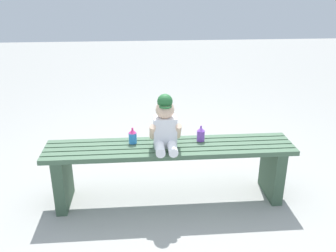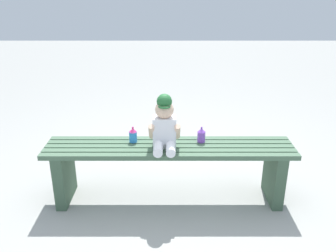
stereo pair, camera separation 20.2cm
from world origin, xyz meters
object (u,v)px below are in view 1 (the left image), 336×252
(child_figure, at_px, (165,125))
(sippy_cup_right, at_px, (201,134))
(park_bench, at_px, (170,163))
(sippy_cup_left, at_px, (133,136))

(child_figure, xyz_separation_m, sippy_cup_right, (0.28, 0.09, -0.12))
(park_bench, bearing_deg, child_figure, -151.56)
(child_figure, bearing_deg, park_bench, 28.44)
(park_bench, distance_m, sippy_cup_right, 0.33)
(sippy_cup_left, bearing_deg, park_bench, -14.32)
(park_bench, relative_size, sippy_cup_left, 15.07)
(sippy_cup_left, height_order, sippy_cup_right, same)
(child_figure, height_order, sippy_cup_right, child_figure)
(park_bench, relative_size, child_figure, 4.62)
(park_bench, height_order, child_figure, child_figure)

